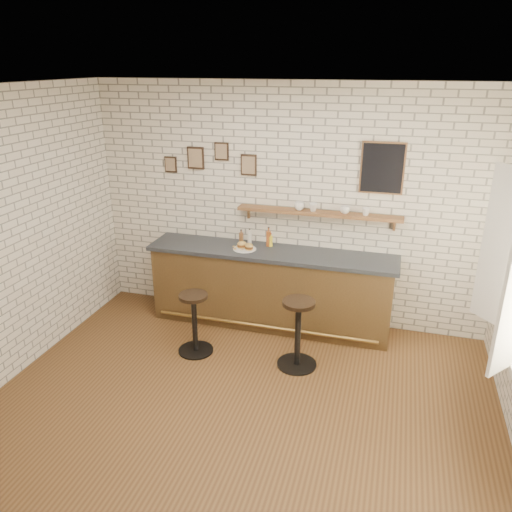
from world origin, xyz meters
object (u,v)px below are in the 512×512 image
(sandwich_plate, at_px, (245,249))
(bar_stool_left, at_px, (194,321))
(bitters_bottle_white, at_px, (250,238))
(bar_counter, at_px, (270,288))
(ciabatta_sandwich, at_px, (245,246))
(bitters_bottle_brown, at_px, (241,238))
(condiment_bottle_yellow, at_px, (270,241))
(shelf_cup_b, at_px, (313,207))
(bitters_bottle_amber, at_px, (269,238))
(shelf_cup_c, at_px, (345,210))
(bar_stool_right, at_px, (298,331))
(shelf_cup_d, at_px, (366,212))
(shelf_cup_a, at_px, (299,206))

(sandwich_plate, distance_m, bar_stool_left, 1.11)
(sandwich_plate, distance_m, bitters_bottle_white, 0.21)
(bar_counter, relative_size, ciabatta_sandwich, 12.17)
(bar_counter, relative_size, bitters_bottle_brown, 16.73)
(condiment_bottle_yellow, xyz_separation_m, shelf_cup_b, (0.52, 0.05, 0.47))
(sandwich_plate, relative_size, bar_stool_left, 0.38)
(bitters_bottle_amber, bearing_deg, shelf_cup_c, 2.82)
(bitters_bottle_brown, bearing_deg, bitters_bottle_white, 0.00)
(bar_stool_left, xyz_separation_m, bar_stool_right, (1.20, 0.05, 0.03))
(bitters_bottle_brown, distance_m, shelf_cup_c, 1.36)
(shelf_cup_b, bearing_deg, bitters_bottle_white, 105.05)
(shelf_cup_d, bearing_deg, bar_counter, -162.74)
(ciabatta_sandwich, distance_m, shelf_cup_a, 0.82)
(condiment_bottle_yellow, distance_m, bar_stool_left, 1.40)
(shelf_cup_c, bearing_deg, bitters_bottle_amber, 85.63)
(bitters_bottle_amber, bearing_deg, bitters_bottle_brown, -180.00)
(ciabatta_sandwich, distance_m, bitters_bottle_amber, 0.32)
(sandwich_plate, relative_size, bitters_bottle_white, 1.35)
(ciabatta_sandwich, xyz_separation_m, bitters_bottle_white, (-0.00, 0.20, 0.03))
(bar_counter, bearing_deg, shelf_cup_a, 33.79)
(ciabatta_sandwich, xyz_separation_m, bar_stool_left, (-0.36, -0.86, -0.66))
(sandwich_plate, distance_m, bitters_bottle_brown, 0.24)
(condiment_bottle_yellow, height_order, shelf_cup_d, shelf_cup_d)
(bitters_bottle_white, distance_m, bar_stool_right, 1.48)
(bitters_bottle_brown, bearing_deg, bar_counter, -19.71)
(bitters_bottle_brown, bearing_deg, shelf_cup_c, 2.03)
(bar_counter, distance_m, shelf_cup_c, 1.36)
(shelf_cup_a, xyz_separation_m, shelf_cup_c, (0.55, 0.00, -0.00))
(bitters_bottle_brown, height_order, shelf_cup_b, shelf_cup_b)
(bar_stool_left, bearing_deg, bitters_bottle_brown, 77.27)
(bitters_bottle_brown, relative_size, shelf_cup_a, 1.50)
(bar_counter, relative_size, bitters_bottle_amber, 12.31)
(bar_stool_left, xyz_separation_m, shelf_cup_b, (1.14, 1.10, 1.15))
(bar_stool_right, distance_m, shelf_cup_a, 1.55)
(bar_stool_right, distance_m, shelf_cup_b, 1.54)
(sandwich_plate, distance_m, condiment_bottle_yellow, 0.35)
(bar_counter, distance_m, bar_stool_left, 1.13)
(sandwich_plate, relative_size, condiment_bottle_yellow, 1.63)
(ciabatta_sandwich, distance_m, shelf_cup_d, 1.51)
(bitters_bottle_brown, relative_size, bar_stool_right, 0.23)
(shelf_cup_a, bearing_deg, bar_stool_left, -151.84)
(bitters_bottle_white, distance_m, shelf_cup_b, 0.91)
(bar_counter, height_order, shelf_cup_c, shelf_cup_c)
(condiment_bottle_yellow, relative_size, shelf_cup_d, 1.78)
(bitters_bottle_amber, distance_m, shelf_cup_d, 1.24)
(sandwich_plate, bearing_deg, bitters_bottle_amber, 37.92)
(shelf_cup_a, relative_size, shelf_cup_c, 1.07)
(bitters_bottle_amber, bearing_deg, bar_stool_left, -119.64)
(bar_counter, distance_m, sandwich_plate, 0.61)
(bitters_bottle_brown, distance_m, condiment_bottle_yellow, 0.39)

